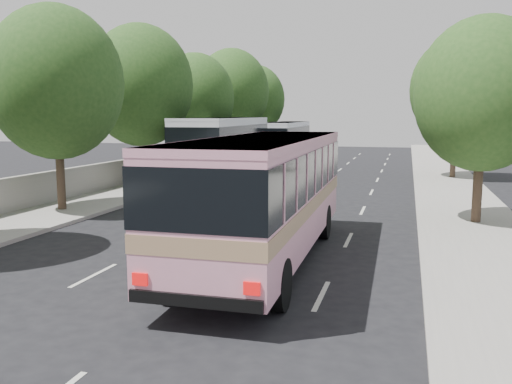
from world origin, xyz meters
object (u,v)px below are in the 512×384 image
(white_pickup, at_px, (232,186))
(tour_coach_front, at_px, (226,143))
(tour_coach_rear, at_px, (285,138))
(pink_bus, at_px, (265,185))
(pink_taxi, at_px, (241,185))

(white_pickup, relative_size, tour_coach_front, 0.43)
(tour_coach_front, bearing_deg, tour_coach_rear, 83.43)
(pink_bus, relative_size, tour_coach_rear, 0.93)
(pink_bus, distance_m, white_pickup, 10.47)
(pink_bus, bearing_deg, tour_coach_rear, 100.71)
(tour_coach_front, bearing_deg, pink_taxi, -69.15)
(pink_bus, relative_size, white_pickup, 1.93)
(pink_bus, distance_m, tour_coach_rear, 33.09)
(pink_taxi, height_order, white_pickup, white_pickup)
(white_pickup, bearing_deg, pink_taxi, 86.90)
(white_pickup, xyz_separation_m, tour_coach_rear, (-2.50, 22.91, 1.33))
(pink_taxi, height_order, tour_coach_rear, tour_coach_rear)
(tour_coach_front, height_order, tour_coach_rear, tour_coach_front)
(pink_bus, height_order, tour_coach_rear, tour_coach_rear)
(pink_taxi, xyz_separation_m, tour_coach_front, (-3.12, 6.71, 1.72))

